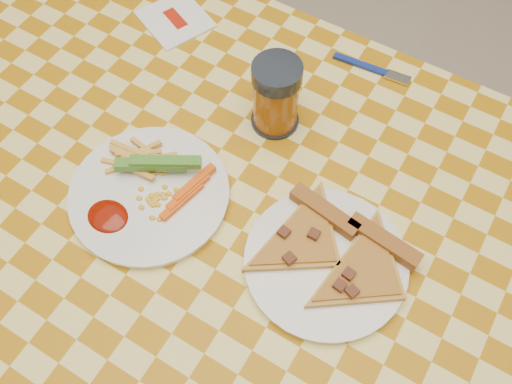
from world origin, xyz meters
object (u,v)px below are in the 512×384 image
table (215,236)px  plate_right (326,263)px  plate_left (150,195)px  drink_glass (276,96)px

table → plate_right: bearing=4.5°
table → plate_left: size_ratio=5.48×
table → drink_glass: (-0.01, 0.20, 0.14)m
table → plate_right: (0.18, 0.01, 0.08)m
plate_right → drink_glass: size_ratio=1.78×
table → plate_right: size_ratio=5.72×
plate_left → plate_right: size_ratio=1.04×
plate_left → drink_glass: (0.09, 0.22, 0.06)m
plate_right → drink_glass: drink_glass is taller
plate_right → table: bearing=-175.5°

